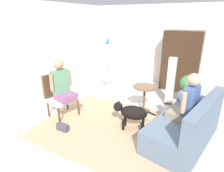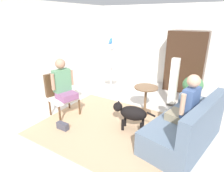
{
  "view_description": "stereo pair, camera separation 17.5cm",
  "coord_description": "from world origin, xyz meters",
  "px_view_note": "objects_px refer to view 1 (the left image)",
  "views": [
    {
      "loc": [
        1.43,
        -3.07,
        2.2
      ],
      "look_at": [
        -0.31,
        0.11,
        0.88
      ],
      "focal_mm": 30.3,
      "sensor_mm": 36.0,
      "label": 1
    },
    {
      "loc": [
        1.58,
        -2.98,
        2.2
      ],
      "look_at": [
        -0.31,
        0.11,
        0.88
      ],
      "focal_mm": 30.3,
      "sensor_mm": 36.0,
      "label": 2
    }
  ],
  "objects_px": {
    "person_on_armchair": "(62,83)",
    "column_lamp": "(171,82)",
    "dog": "(132,112)",
    "parrot": "(108,41)",
    "person_on_couch": "(188,102)",
    "armoire_cabinet": "(181,61)",
    "bird_cage_stand": "(108,66)",
    "potted_plant": "(189,87)",
    "armchair": "(59,92)",
    "couch": "(187,126)",
    "round_end_table": "(144,95)",
    "handbag": "(63,127)"
  },
  "relations": [
    {
      "from": "potted_plant",
      "to": "column_lamp",
      "type": "relative_size",
      "value": 0.67
    },
    {
      "from": "dog",
      "to": "potted_plant",
      "type": "bearing_deg",
      "value": 63.62
    },
    {
      "from": "round_end_table",
      "to": "dog",
      "type": "height_order",
      "value": "round_end_table"
    },
    {
      "from": "round_end_table",
      "to": "potted_plant",
      "type": "height_order",
      "value": "potted_plant"
    },
    {
      "from": "person_on_armchair",
      "to": "person_on_couch",
      "type": "bearing_deg",
      "value": 7.55
    },
    {
      "from": "armchair",
      "to": "round_end_table",
      "type": "relative_size",
      "value": 1.5
    },
    {
      "from": "couch",
      "to": "round_end_table",
      "type": "relative_size",
      "value": 2.83
    },
    {
      "from": "bird_cage_stand",
      "to": "parrot",
      "type": "xyz_separation_m",
      "value": [
        -0.01,
        0.0,
        0.7
      ]
    },
    {
      "from": "dog",
      "to": "armoire_cabinet",
      "type": "xyz_separation_m",
      "value": [
        0.4,
        2.92,
        0.54
      ]
    },
    {
      "from": "armchair",
      "to": "parrot",
      "type": "xyz_separation_m",
      "value": [
        0.33,
        1.71,
        0.99
      ]
    },
    {
      "from": "couch",
      "to": "column_lamp",
      "type": "xyz_separation_m",
      "value": [
        -0.66,
        1.53,
        0.3
      ]
    },
    {
      "from": "person_on_armchair",
      "to": "potted_plant",
      "type": "distance_m",
      "value": 3.16
    },
    {
      "from": "round_end_table",
      "to": "potted_plant",
      "type": "xyz_separation_m",
      "value": [
        0.89,
        0.86,
        0.08
      ]
    },
    {
      "from": "couch",
      "to": "potted_plant",
      "type": "relative_size",
      "value": 2.24
    },
    {
      "from": "armchair",
      "to": "bird_cage_stand",
      "type": "relative_size",
      "value": 0.67
    },
    {
      "from": "person_on_couch",
      "to": "column_lamp",
      "type": "bearing_deg",
      "value": 111.56
    },
    {
      "from": "bird_cage_stand",
      "to": "person_on_couch",
      "type": "bearing_deg",
      "value": -30.34
    },
    {
      "from": "person_on_couch",
      "to": "potted_plant",
      "type": "bearing_deg",
      "value": 95.41
    },
    {
      "from": "armoire_cabinet",
      "to": "parrot",
      "type": "bearing_deg",
      "value": -142.01
    },
    {
      "from": "couch",
      "to": "person_on_couch",
      "type": "height_order",
      "value": "person_on_couch"
    },
    {
      "from": "person_on_couch",
      "to": "parrot",
      "type": "bearing_deg",
      "value": 149.78
    },
    {
      "from": "person_on_armchair",
      "to": "column_lamp",
      "type": "relative_size",
      "value": 0.71
    },
    {
      "from": "person_on_armchair",
      "to": "armoire_cabinet",
      "type": "distance_m",
      "value": 3.74
    },
    {
      "from": "person_on_armchair",
      "to": "parrot",
      "type": "height_order",
      "value": "parrot"
    },
    {
      "from": "couch",
      "to": "dog",
      "type": "height_order",
      "value": "couch"
    },
    {
      "from": "round_end_table",
      "to": "column_lamp",
      "type": "height_order",
      "value": "column_lamp"
    },
    {
      "from": "dog",
      "to": "armoire_cabinet",
      "type": "distance_m",
      "value": 2.99
    },
    {
      "from": "person_on_armchair",
      "to": "round_end_table",
      "type": "bearing_deg",
      "value": 35.66
    },
    {
      "from": "parrot",
      "to": "handbag",
      "type": "height_order",
      "value": "parrot"
    },
    {
      "from": "person_on_couch",
      "to": "armoire_cabinet",
      "type": "bearing_deg",
      "value": 102.16
    },
    {
      "from": "dog",
      "to": "parrot",
      "type": "relative_size",
      "value": 4.89
    },
    {
      "from": "armchair",
      "to": "couch",
      "type": "bearing_deg",
      "value": 6.54
    },
    {
      "from": "round_end_table",
      "to": "parrot",
      "type": "xyz_separation_m",
      "value": [
        -1.37,
        0.64,
        1.12
      ]
    },
    {
      "from": "armchair",
      "to": "parrot",
      "type": "height_order",
      "value": "parrot"
    },
    {
      "from": "person_on_armchair",
      "to": "parrot",
      "type": "relative_size",
      "value": 5.09
    },
    {
      "from": "round_end_table",
      "to": "handbag",
      "type": "xyz_separation_m",
      "value": [
        -1.17,
        -1.6,
        -0.37
      ]
    },
    {
      "from": "person_on_couch",
      "to": "column_lamp",
      "type": "distance_m",
      "value": 1.67
    },
    {
      "from": "column_lamp",
      "to": "armchair",
      "type": "bearing_deg",
      "value": -139.21
    },
    {
      "from": "dog",
      "to": "armchair",
      "type": "bearing_deg",
      "value": -172.96
    },
    {
      "from": "person_on_couch",
      "to": "armoire_cabinet",
      "type": "relative_size",
      "value": 0.48
    },
    {
      "from": "bird_cage_stand",
      "to": "potted_plant",
      "type": "height_order",
      "value": "bird_cage_stand"
    },
    {
      "from": "armoire_cabinet",
      "to": "potted_plant",
      "type": "bearing_deg",
      "value": -69.17
    },
    {
      "from": "round_end_table",
      "to": "parrot",
      "type": "bearing_deg",
      "value": 154.98
    },
    {
      "from": "person_on_armchair",
      "to": "column_lamp",
      "type": "distance_m",
      "value": 2.75
    },
    {
      "from": "column_lamp",
      "to": "couch",
      "type": "bearing_deg",
      "value": -66.72
    },
    {
      "from": "dog",
      "to": "parrot",
      "type": "xyz_separation_m",
      "value": [
        -1.41,
        1.5,
        1.19
      ]
    },
    {
      "from": "handbag",
      "to": "potted_plant",
      "type": "bearing_deg",
      "value": 50.0
    },
    {
      "from": "couch",
      "to": "person_on_armchair",
      "type": "bearing_deg",
      "value": -172.24
    },
    {
      "from": "dog",
      "to": "armoire_cabinet",
      "type": "height_order",
      "value": "armoire_cabinet"
    },
    {
      "from": "couch",
      "to": "potted_plant",
      "type": "distance_m",
      "value": 1.64
    }
  ]
}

